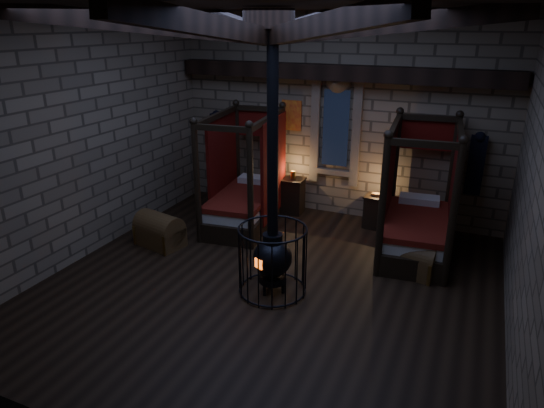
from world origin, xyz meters
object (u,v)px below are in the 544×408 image
at_px(bed_right, 416,222).
at_px(trunk_left, 160,231).
at_px(bed_left, 245,197).
at_px(stove, 273,255).
at_px(trunk_right, 411,259).

height_order(bed_right, trunk_left, bed_right).
bearing_deg(bed_left, trunk_left, -128.43).
height_order(trunk_left, stove, stove).
bearing_deg(trunk_right, bed_right, 104.70).
height_order(bed_left, stove, stove).
bearing_deg(bed_right, stove, -132.59).
xyz_separation_m(trunk_left, trunk_right, (4.54, 0.78, -0.02)).
bearing_deg(bed_left, bed_right, -5.51).
distance_m(bed_left, bed_right, 3.46).
distance_m(bed_right, stove, 3.01).
height_order(trunk_left, trunk_right, trunk_left).
bearing_deg(trunk_left, bed_right, 33.22).
bearing_deg(bed_right, trunk_right, -90.50).
bearing_deg(stove, bed_left, 148.16).
relative_size(trunk_right, stove, 0.23).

